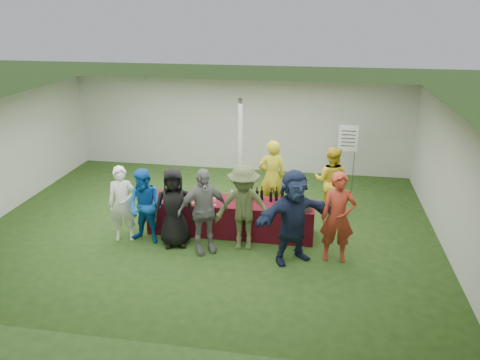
% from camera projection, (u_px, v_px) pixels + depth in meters
% --- Properties ---
extents(ground, '(60.00, 60.00, 0.00)m').
position_uv_depth(ground, '(210.00, 226.00, 10.67)').
color(ground, '#284719').
rests_on(ground, ground).
extents(tent, '(10.00, 10.00, 10.00)m').
position_uv_depth(tent, '(240.00, 155.00, 11.22)').
color(tent, white).
rests_on(tent, ground).
extents(serving_table, '(3.60, 0.80, 0.75)m').
position_uv_depth(serving_table, '(231.00, 217.00, 10.23)').
color(serving_table, '#5D0E1A').
rests_on(serving_table, ground).
extents(wine_bottles, '(0.88, 0.13, 0.32)m').
position_uv_depth(wine_bottles, '(264.00, 195.00, 10.09)').
color(wine_bottles, black).
rests_on(wine_bottles, serving_table).
extents(wine_glasses, '(2.79, 0.15, 0.16)m').
position_uv_depth(wine_glasses, '(207.00, 199.00, 9.90)').
color(wine_glasses, silver).
rests_on(wine_glasses, serving_table).
extents(water_bottle, '(0.07, 0.07, 0.23)m').
position_uv_depth(water_bottle, '(232.00, 195.00, 10.13)').
color(water_bottle, silver).
rests_on(water_bottle, serving_table).
extents(bar_towel, '(0.25, 0.18, 0.03)m').
position_uv_depth(bar_towel, '(301.00, 204.00, 9.90)').
color(bar_towel, white).
rests_on(bar_towel, serving_table).
extents(dump_bucket, '(0.26, 0.26, 0.18)m').
position_uv_depth(dump_bucket, '(306.00, 206.00, 9.61)').
color(dump_bucket, slate).
rests_on(dump_bucket, serving_table).
extents(wine_list_sign, '(0.50, 0.03, 1.80)m').
position_uv_depth(wine_list_sign, '(348.00, 143.00, 12.27)').
color(wine_list_sign, slate).
rests_on(wine_list_sign, ground).
extents(staff_pourer, '(0.75, 0.58, 1.82)m').
position_uv_depth(staff_pourer, '(272.00, 177.00, 11.02)').
color(staff_pourer, gold).
rests_on(staff_pourer, ground).
extents(staff_back, '(0.91, 0.78, 1.66)m').
position_uv_depth(staff_back, '(331.00, 181.00, 11.04)').
color(staff_back, yellow).
rests_on(staff_back, ground).
extents(customer_0, '(0.68, 0.53, 1.64)m').
position_uv_depth(customer_0, '(123.00, 204.00, 9.79)').
color(customer_0, white).
rests_on(customer_0, ground).
extents(customer_1, '(0.88, 0.75, 1.61)m').
position_uv_depth(customer_1, '(145.00, 207.00, 9.68)').
color(customer_1, blue).
rests_on(customer_1, ground).
extents(customer_2, '(0.94, 0.74, 1.68)m').
position_uv_depth(customer_2, '(174.00, 208.00, 9.54)').
color(customer_2, black).
rests_on(customer_2, ground).
extents(customer_3, '(1.12, 0.92, 1.78)m').
position_uv_depth(customer_3, '(203.00, 211.00, 9.26)').
color(customer_3, slate).
rests_on(customer_3, ground).
extents(customer_4, '(1.21, 0.76, 1.80)m').
position_uv_depth(customer_4, '(244.00, 208.00, 9.39)').
color(customer_4, '#49562E').
rests_on(customer_4, ground).
extents(customer_5, '(1.76, 1.41, 1.88)m').
position_uv_depth(customer_5, '(293.00, 217.00, 8.91)').
color(customer_5, '#192441').
rests_on(customer_5, ground).
extents(customer_6, '(0.67, 0.45, 1.81)m').
position_uv_depth(customer_6, '(338.00, 218.00, 8.95)').
color(customer_6, '#A0301E').
rests_on(customer_6, ground).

